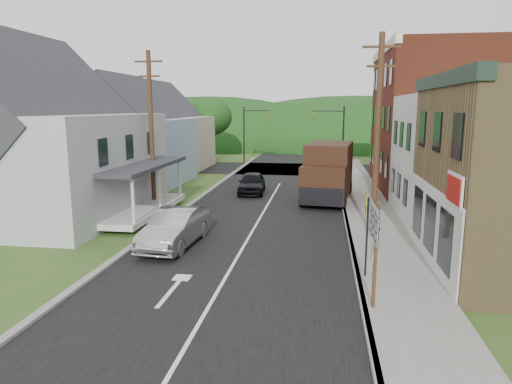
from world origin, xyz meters
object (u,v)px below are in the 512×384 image
at_px(silver_sedan, 175,228).
at_px(delivery_van, 328,172).
at_px(dark_sedan, 252,183).
at_px(route_sign_cluster, 374,239).
at_px(warning_sign, 367,223).

xyz_separation_m(silver_sedan, delivery_van, (6.53, 10.88, 1.05)).
xyz_separation_m(silver_sedan, dark_sedan, (1.35, 12.65, -0.06)).
xyz_separation_m(delivery_van, route_sign_cluster, (1.13, -16.22, 0.34)).
height_order(delivery_van, warning_sign, delivery_van).
bearing_deg(silver_sedan, dark_sedan, 87.74).
height_order(dark_sedan, warning_sign, warning_sign).
bearing_deg(route_sign_cluster, silver_sedan, 143.98).
bearing_deg(route_sign_cluster, dark_sedan, 108.19).
xyz_separation_m(delivery_van, warning_sign, (1.15, -13.69, 0.18)).
distance_m(dark_sedan, delivery_van, 5.58).
bearing_deg(route_sign_cluster, delivery_van, 92.85).
bearing_deg(delivery_van, silver_sedan, -113.67).
relative_size(dark_sedan, warning_sign, 1.46).
relative_size(dark_sedan, route_sign_cluster, 1.36).
bearing_deg(dark_sedan, delivery_van, -22.43).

